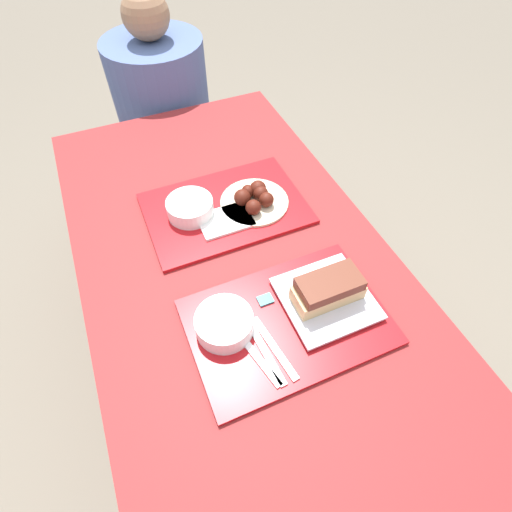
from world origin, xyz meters
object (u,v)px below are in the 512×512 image
bowl_coleslaw_far (190,207)px  bowl_coleslaw_near (224,323)px  tray_near (287,322)px  brisket_sandwich_plate (327,294)px  wings_plate_far (254,198)px  person_seated_across (161,93)px  tray_far (225,208)px

bowl_coleslaw_far → bowl_coleslaw_near: bearing=-95.9°
tray_near → brisket_sandwich_plate: 0.11m
tray_near → brisket_sandwich_plate: bearing=6.5°
brisket_sandwich_plate → wings_plate_far: 0.37m
tray_near → bowl_coleslaw_far: bowl_coleslaw_far is taller
tray_near → person_seated_across: 1.19m
brisket_sandwich_plate → bowl_coleslaw_far: brisket_sandwich_plate is taller
bowl_coleslaw_far → tray_far: bearing=-7.3°
tray_near → person_seated_across: (0.01, 1.19, -0.05)m
brisket_sandwich_plate → wings_plate_far: brisket_sandwich_plate is taller
tray_near → bowl_coleslaw_far: (-0.10, 0.42, 0.03)m
brisket_sandwich_plate → bowl_coleslaw_far: 0.45m
tray_far → bowl_coleslaw_near: bearing=-110.5°
tray_far → bowl_coleslaw_far: bowl_coleslaw_far is taller
tray_far → wings_plate_far: 0.09m
tray_far → person_seated_across: size_ratio=0.71×
tray_far → person_seated_across: 0.79m
bowl_coleslaw_near → wings_plate_far: wings_plate_far is taller
tray_near → brisket_sandwich_plate: brisket_sandwich_plate is taller
bowl_coleslaw_near → wings_plate_far: size_ratio=0.66×
brisket_sandwich_plate → tray_near: bearing=-173.5°
tray_far → bowl_coleslaw_far: size_ratio=3.45×
tray_far → person_seated_across: person_seated_across is taller
bowl_coleslaw_near → wings_plate_far: (0.22, 0.35, -0.01)m
tray_near → bowl_coleslaw_near: size_ratio=3.45×
bowl_coleslaw_near → brisket_sandwich_plate: 0.25m
tray_far → brisket_sandwich_plate: bearing=-74.6°
tray_near → person_seated_across: person_seated_across is taller
bowl_coleslaw_far → person_seated_across: 0.79m
wings_plate_far → person_seated_across: (-0.08, 0.81, -0.08)m
bowl_coleslaw_near → bowl_coleslaw_far: bearing=84.1°
tray_near → wings_plate_far: (0.08, 0.38, 0.03)m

